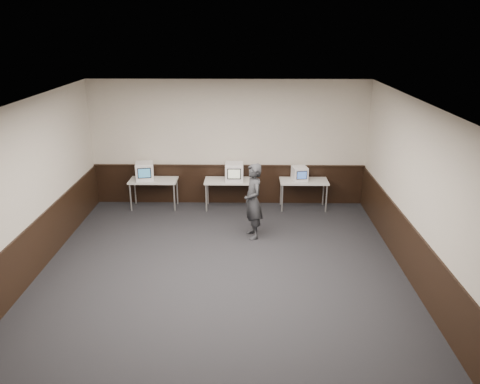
# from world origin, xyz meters

# --- Properties ---
(floor) EXTENTS (8.00, 8.00, 0.00)m
(floor) POSITION_xyz_m (0.00, 0.00, 0.00)
(floor) COLOR black
(floor) RESTS_ON ground
(ceiling) EXTENTS (8.00, 8.00, 0.00)m
(ceiling) POSITION_xyz_m (0.00, 0.00, 3.20)
(ceiling) COLOR white
(ceiling) RESTS_ON back_wall
(back_wall) EXTENTS (7.00, 0.00, 7.00)m
(back_wall) POSITION_xyz_m (0.00, 4.00, 1.60)
(back_wall) COLOR beige
(back_wall) RESTS_ON ground
(front_wall) EXTENTS (7.00, 0.00, 7.00)m
(front_wall) POSITION_xyz_m (0.00, -4.00, 1.60)
(front_wall) COLOR beige
(front_wall) RESTS_ON ground
(left_wall) EXTENTS (0.00, 8.00, 8.00)m
(left_wall) POSITION_xyz_m (-3.50, 0.00, 1.60)
(left_wall) COLOR beige
(left_wall) RESTS_ON ground
(right_wall) EXTENTS (0.00, 8.00, 8.00)m
(right_wall) POSITION_xyz_m (3.50, 0.00, 1.60)
(right_wall) COLOR beige
(right_wall) RESTS_ON ground
(wainscot_back) EXTENTS (6.98, 0.04, 1.00)m
(wainscot_back) POSITION_xyz_m (0.00, 3.98, 0.50)
(wainscot_back) COLOR black
(wainscot_back) RESTS_ON back_wall
(wainscot_left) EXTENTS (0.04, 7.98, 1.00)m
(wainscot_left) POSITION_xyz_m (-3.48, 0.00, 0.50)
(wainscot_left) COLOR black
(wainscot_left) RESTS_ON left_wall
(wainscot_right) EXTENTS (0.04, 7.98, 1.00)m
(wainscot_right) POSITION_xyz_m (3.48, 0.00, 0.50)
(wainscot_right) COLOR black
(wainscot_right) RESTS_ON right_wall
(wainscot_rail) EXTENTS (6.98, 0.06, 0.04)m
(wainscot_rail) POSITION_xyz_m (0.00, 3.96, 1.02)
(wainscot_rail) COLOR black
(wainscot_rail) RESTS_ON wainscot_back
(desk_left) EXTENTS (1.20, 0.60, 0.75)m
(desk_left) POSITION_xyz_m (-1.90, 3.60, 0.68)
(desk_left) COLOR silver
(desk_left) RESTS_ON ground
(desk_center) EXTENTS (1.20, 0.60, 0.75)m
(desk_center) POSITION_xyz_m (0.00, 3.60, 0.68)
(desk_center) COLOR silver
(desk_center) RESTS_ON ground
(desk_right) EXTENTS (1.20, 0.60, 0.75)m
(desk_right) POSITION_xyz_m (1.90, 3.60, 0.68)
(desk_right) COLOR silver
(desk_right) RESTS_ON ground
(emac_left) EXTENTS (0.52, 0.54, 0.44)m
(emac_left) POSITION_xyz_m (-2.11, 3.60, 0.97)
(emac_left) COLOR white
(emac_left) RESTS_ON desk_left
(emac_center) EXTENTS (0.45, 0.49, 0.45)m
(emac_center) POSITION_xyz_m (0.15, 3.57, 0.97)
(emac_center) COLOR white
(emac_center) RESTS_ON desk_center
(emac_right) EXTENTS (0.42, 0.44, 0.36)m
(emac_right) POSITION_xyz_m (1.79, 3.60, 0.93)
(emac_right) COLOR white
(emac_right) RESTS_ON desk_right
(person) EXTENTS (0.56, 0.70, 1.68)m
(person) POSITION_xyz_m (0.60, 1.88, 0.84)
(person) COLOR #292A2E
(person) RESTS_ON ground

